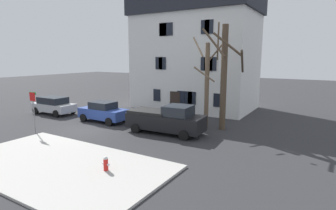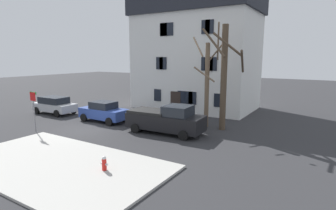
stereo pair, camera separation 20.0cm
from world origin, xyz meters
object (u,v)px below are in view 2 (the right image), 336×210
car_silver_wagon (55,105)px  street_sign_pole (34,105)px  pickup_truck_black (166,119)px  car_blue_sedan (104,112)px  tree_bare_mid (224,75)px  fire_hydrant (104,163)px  tree_bare_near (207,81)px  building_main (196,51)px

car_silver_wagon → street_sign_pole: (4.82, -5.08, 1.23)m
pickup_truck_black → car_silver_wagon: bearing=179.5°
car_blue_sedan → street_sign_pole: bearing=-106.2°
tree_bare_mid → car_silver_wagon: 16.43m
street_sign_pole → tree_bare_mid: bearing=35.8°
fire_hydrant → car_silver_wagon: bearing=151.9°
pickup_truck_black → street_sign_pole: 9.39m
tree_bare_near → car_blue_sedan: bearing=-160.2°
tree_bare_mid → car_silver_wagon: bearing=-169.7°
street_sign_pole → fire_hydrant: bearing=-14.4°
tree_bare_near → tree_bare_mid: 1.49m
building_main → tree_bare_mid: bearing=-51.4°
building_main → car_blue_sedan: 11.88m
tree_bare_mid → pickup_truck_black: bearing=-136.6°
tree_bare_mid → car_blue_sedan: (-9.51, -2.73, -3.24)m
car_silver_wagon → pickup_truck_black: bearing=-0.5°
car_blue_sedan → building_main: bearing=69.8°
building_main → car_silver_wagon: bearing=-134.6°
building_main → pickup_truck_black: (2.68, -10.26, -5.05)m
building_main → tree_bare_near: size_ratio=1.59×
tree_bare_mid → car_blue_sedan: tree_bare_mid is taller
fire_hydrant → tree_bare_mid: bearing=78.8°
building_main → car_silver_wagon: building_main is taller
building_main → car_silver_wagon: 15.19m
car_blue_sedan → street_sign_pole: size_ratio=1.42×
car_silver_wagon → car_blue_sedan: (6.34, 0.14, -0.01)m
tree_bare_mid → car_silver_wagon: size_ratio=1.77×
tree_bare_mid → fire_hydrant: size_ratio=11.22×
car_blue_sedan → pickup_truck_black: size_ratio=0.75×
car_silver_wagon → building_main: bearing=45.4°
car_silver_wagon → car_blue_sedan: car_blue_sedan is taller
tree_bare_mid → pickup_truck_black: 5.31m
pickup_truck_black → street_sign_pole: (-7.89, -4.98, 1.09)m
car_silver_wagon → fire_hydrant: 15.68m
building_main → car_silver_wagon: size_ratio=2.87×
car_silver_wagon → car_blue_sedan: size_ratio=1.02×
tree_bare_mid → pickup_truck_black: (-3.15, -2.97, -3.09)m
building_main → fire_hydrant: size_ratio=18.21×
tree_bare_near → tree_bare_mid: (1.39, -0.19, 0.50)m
pickup_truck_black → street_sign_pole: street_sign_pole is taller
pickup_truck_black → street_sign_pole: size_ratio=1.90×
fire_hydrant → street_sign_pole: size_ratio=0.23×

